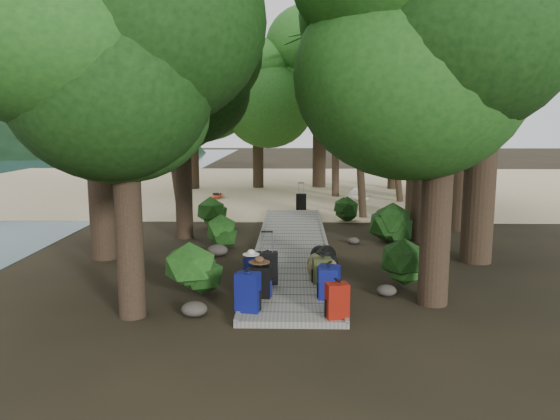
# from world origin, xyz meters

# --- Properties ---
(ground) EXTENTS (120.00, 120.00, 0.00)m
(ground) POSITION_xyz_m (0.00, 0.00, 0.00)
(ground) COLOR black
(ground) RESTS_ON ground
(sand_beach) EXTENTS (40.00, 22.00, 0.02)m
(sand_beach) POSITION_xyz_m (0.00, 16.00, 0.01)
(sand_beach) COLOR #C9B487
(sand_beach) RESTS_ON ground
(boardwalk) EXTENTS (2.00, 12.00, 0.12)m
(boardwalk) POSITION_xyz_m (0.00, 1.00, 0.06)
(boardwalk) COLOR gray
(boardwalk) RESTS_ON ground
(backpack_left_a) EXTENTS (0.48, 0.38, 0.79)m
(backpack_left_a) POSITION_xyz_m (-0.79, -4.45, 0.52)
(backpack_left_a) COLOR #0C076D
(backpack_left_a) RESTS_ON boardwalk
(backpack_left_b) EXTENTS (0.40, 0.30, 0.69)m
(backpack_left_b) POSITION_xyz_m (-0.60, -3.65, 0.47)
(backpack_left_b) COLOR black
(backpack_left_b) RESTS_ON boardwalk
(backpack_left_c) EXTENTS (0.44, 0.39, 0.68)m
(backpack_left_c) POSITION_xyz_m (-0.79, -2.99, 0.46)
(backpack_left_c) COLOR #0C076D
(backpack_left_c) RESTS_ON boardwalk
(backpack_left_d) EXTENTS (0.40, 0.36, 0.51)m
(backpack_left_d) POSITION_xyz_m (-0.60, -1.87, 0.37)
(backpack_left_d) COLOR #0C076D
(backpack_left_d) RESTS_ON boardwalk
(backpack_right_a) EXTENTS (0.44, 0.35, 0.69)m
(backpack_right_a) POSITION_xyz_m (0.80, -4.75, 0.46)
(backpack_right_a) COLOR #971103
(backpack_right_a) RESTS_ON boardwalk
(backpack_right_b) EXTENTS (0.37, 0.26, 0.67)m
(backpack_right_b) POSITION_xyz_m (0.70, -3.72, 0.45)
(backpack_right_b) COLOR #0C076D
(backpack_right_b) RESTS_ON boardwalk
(backpack_right_c) EXTENTS (0.47, 0.41, 0.68)m
(backpack_right_c) POSITION_xyz_m (0.73, -3.50, 0.46)
(backpack_right_c) COLOR #0C076D
(backpack_right_c) RESTS_ON boardwalk
(backpack_right_d) EXTENTS (0.42, 0.32, 0.60)m
(backpack_right_d) POSITION_xyz_m (0.64, -2.66, 0.42)
(backpack_right_d) COLOR #36411D
(backpack_right_d) RESTS_ON boardwalk
(duffel_right_khaki) EXTENTS (0.66, 0.75, 0.42)m
(duffel_right_khaki) POSITION_xyz_m (0.67, -2.00, 0.33)
(duffel_right_khaki) COLOR brown
(duffel_right_khaki) RESTS_ON boardwalk
(duffel_right_black) EXTENTS (0.62, 0.83, 0.47)m
(duffel_right_black) POSITION_xyz_m (0.74, -1.45, 0.35)
(duffel_right_black) COLOR black
(duffel_right_black) RESTS_ON boardwalk
(suitcase_on_boardwalk) EXTENTS (0.46, 0.28, 0.69)m
(suitcase_on_boardwalk) POSITION_xyz_m (-0.53, -2.76, 0.46)
(suitcase_on_boardwalk) COLOR black
(suitcase_on_boardwalk) RESTS_ON boardwalk
(lone_suitcase_on_sand) EXTENTS (0.42, 0.25, 0.64)m
(lone_suitcase_on_sand) POSITION_xyz_m (0.33, 7.75, 0.34)
(lone_suitcase_on_sand) COLOR black
(lone_suitcase_on_sand) RESTS_ON sand_beach
(hat_brown) EXTENTS (0.42, 0.42, 0.13)m
(hat_brown) POSITION_xyz_m (-0.64, -3.62, 0.88)
(hat_brown) COLOR #51351E
(hat_brown) RESTS_ON backpack_left_b
(hat_white) EXTENTS (0.35, 0.35, 0.12)m
(hat_white) POSITION_xyz_m (-0.85, -2.96, 0.86)
(hat_white) COLOR silver
(hat_white) RESTS_ON backpack_left_c
(kayak) EXTENTS (1.49, 3.23, 0.32)m
(kayak) POSITION_xyz_m (-3.50, 10.88, 0.18)
(kayak) COLOR #C63B11
(kayak) RESTS_ON sand_beach
(sun_lounger) EXTENTS (1.06, 1.72, 0.53)m
(sun_lounger) POSITION_xyz_m (2.88, 10.21, 0.28)
(sun_lounger) COLOR silver
(sun_lounger) RESTS_ON sand_beach
(tree_right_a) EXTENTS (4.93, 4.93, 8.22)m
(tree_right_a) POSITION_xyz_m (2.75, -3.60, 4.11)
(tree_right_a) COLOR black
(tree_right_a) RESTS_ON ground
(tree_right_b) EXTENTS (6.22, 6.22, 11.11)m
(tree_right_b) POSITION_xyz_m (4.66, -0.31, 5.56)
(tree_right_b) COLOR black
(tree_right_b) RESTS_ON ground
(tree_right_c) EXTENTS (5.60, 5.60, 9.69)m
(tree_right_c) POSITION_xyz_m (3.82, 2.18, 4.84)
(tree_right_c) COLOR black
(tree_right_c) RESTS_ON ground
(tree_right_d) EXTENTS (6.21, 6.21, 11.39)m
(tree_right_d) POSITION_xyz_m (5.47, 3.88, 5.69)
(tree_right_d) COLOR black
(tree_right_d) RESTS_ON ground
(tree_right_e) EXTENTS (5.45, 5.45, 9.81)m
(tree_right_e) POSITION_xyz_m (4.55, 6.36, 4.91)
(tree_right_e) COLOR black
(tree_right_e) RESTS_ON ground
(tree_right_f) EXTENTS (6.24, 6.24, 11.15)m
(tree_right_f) POSITION_xyz_m (6.79, 9.12, 5.58)
(tree_right_f) COLOR black
(tree_right_f) RESTS_ON ground
(tree_left_a) EXTENTS (4.13, 4.13, 6.88)m
(tree_left_a) POSITION_xyz_m (-2.91, -4.46, 3.44)
(tree_left_a) COLOR black
(tree_left_a) RESTS_ON ground
(tree_left_b) EXTENTS (5.51, 5.51, 9.92)m
(tree_left_b) POSITION_xyz_m (-4.89, -0.19, 4.96)
(tree_left_b) COLOR black
(tree_left_b) RESTS_ON ground
(tree_left_c) EXTENTS (4.21, 4.21, 7.32)m
(tree_left_c) POSITION_xyz_m (-3.30, 2.35, 3.66)
(tree_left_c) COLOR black
(tree_left_c) RESTS_ON ground
(tree_back_a) EXTENTS (4.72, 4.72, 8.18)m
(tree_back_a) POSITION_xyz_m (-1.89, 15.24, 4.09)
(tree_back_a) COLOR black
(tree_back_a) RESTS_ON ground
(tree_back_b) EXTENTS (5.73, 5.73, 10.24)m
(tree_back_b) POSITION_xyz_m (1.39, 15.58, 5.12)
(tree_back_b) COLOR black
(tree_back_b) RESTS_ON ground
(tree_back_c) EXTENTS (5.33, 5.33, 9.59)m
(tree_back_c) POSITION_xyz_m (5.32, 14.90, 4.79)
(tree_back_c) COLOR black
(tree_back_c) RESTS_ON ground
(tree_back_d) EXTENTS (5.29, 5.29, 8.82)m
(tree_back_d) POSITION_xyz_m (-5.29, 14.72, 4.41)
(tree_back_d) COLOR black
(tree_back_d) RESTS_ON ground
(palm_right_a) EXTENTS (3.89, 3.89, 6.64)m
(palm_right_a) POSITION_xyz_m (2.72, 6.32, 3.32)
(palm_right_a) COLOR #123E11
(palm_right_a) RESTS_ON ground
(palm_right_b) EXTENTS (3.93, 3.93, 7.60)m
(palm_right_b) POSITION_xyz_m (4.73, 10.39, 3.80)
(palm_right_b) COLOR #123E11
(palm_right_b) RESTS_ON ground
(palm_right_c) EXTENTS (4.77, 4.77, 7.58)m
(palm_right_c) POSITION_xyz_m (2.27, 12.05, 3.79)
(palm_right_c) COLOR #123E11
(palm_right_c) RESTS_ON ground
(palm_left_a) EXTENTS (4.75, 4.75, 7.56)m
(palm_left_a) POSITION_xyz_m (-4.58, 6.66, 3.78)
(palm_left_a) COLOR #123E11
(palm_left_a) RESTS_ON ground
(rock_left_a) EXTENTS (0.48, 0.43, 0.26)m
(rock_left_a) POSITION_xyz_m (-1.78, -4.42, 0.13)
(rock_left_a) COLOR #4C473F
(rock_left_a) RESTS_ON ground
(rock_left_b) EXTENTS (0.35, 0.31, 0.19)m
(rock_left_b) POSITION_xyz_m (-2.24, -1.82, 0.10)
(rock_left_b) COLOR #4C473F
(rock_left_b) RESTS_ON ground
(rock_left_c) EXTENTS (0.55, 0.49, 0.30)m
(rock_left_c) POSITION_xyz_m (-1.99, 0.13, 0.15)
(rock_left_c) COLOR #4C473F
(rock_left_c) RESTS_ON ground
(rock_left_d) EXTENTS (0.31, 0.28, 0.17)m
(rock_left_d) POSITION_xyz_m (-2.19, 3.24, 0.09)
(rock_left_d) COLOR #4C473F
(rock_left_d) RESTS_ON ground
(rock_right_a) EXTENTS (0.41, 0.37, 0.23)m
(rock_right_a) POSITION_xyz_m (1.94, -3.15, 0.11)
(rock_right_a) COLOR #4C473F
(rock_right_a) RESTS_ON ground
(rock_right_b) EXTENTS (0.41, 0.37, 0.23)m
(rock_right_b) POSITION_xyz_m (2.44, -1.07, 0.11)
(rock_right_b) COLOR #4C473F
(rock_right_b) RESTS_ON ground
(rock_right_c) EXTENTS (0.35, 0.31, 0.19)m
(rock_right_c) POSITION_xyz_m (1.78, 1.65, 0.10)
(rock_right_c) COLOR #4C473F
(rock_right_c) RESTS_ON ground
(rock_right_d) EXTENTS (0.52, 0.46, 0.28)m
(rock_right_d) POSITION_xyz_m (3.11, 4.30, 0.14)
(rock_right_d) COLOR #4C473F
(rock_right_d) RESTS_ON ground
(shrub_left_a) EXTENTS (1.26, 1.26, 1.13)m
(shrub_left_a) POSITION_xyz_m (-2.00, -3.23, 0.57)
(shrub_left_a) COLOR #184815
(shrub_left_a) RESTS_ON ground
(shrub_left_b) EXTENTS (0.94, 0.94, 0.85)m
(shrub_left_b) POSITION_xyz_m (-2.11, 1.04, 0.42)
(shrub_left_b) COLOR #184815
(shrub_left_b) RESTS_ON ground
(shrub_left_c) EXTENTS (1.05, 1.05, 0.94)m
(shrub_left_c) POSITION_xyz_m (-2.74, 4.09, 0.47)
(shrub_left_c) COLOR #184815
(shrub_left_c) RESTS_ON ground
(shrub_right_a) EXTENTS (1.07, 1.07, 0.97)m
(shrub_right_a) POSITION_xyz_m (2.47, -2.42, 0.48)
(shrub_right_a) COLOR #184815
(shrub_right_a) RESTS_ON ground
(shrub_right_b) EXTENTS (1.22, 1.22, 1.10)m
(shrub_right_b) POSITION_xyz_m (2.88, 1.80, 0.55)
(shrub_right_b) COLOR #184815
(shrub_right_b) RESTS_ON ground
(shrub_right_c) EXTENTS (0.95, 0.95, 0.85)m
(shrub_right_c) POSITION_xyz_m (1.97, 5.14, 0.43)
(shrub_right_c) COLOR #184815
(shrub_right_c) RESTS_ON ground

